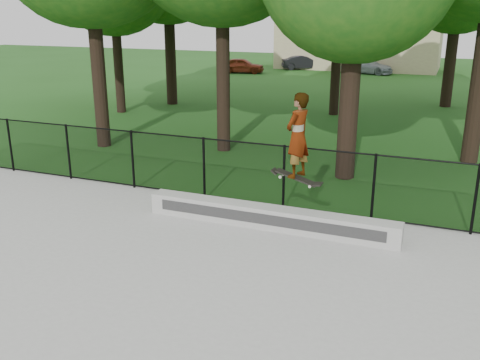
{
  "coord_description": "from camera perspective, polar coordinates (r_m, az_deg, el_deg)",
  "views": [
    {
      "loc": [
        5.39,
        -5.16,
        4.44
      ],
      "look_at": [
        1.62,
        4.2,
        1.2
      ],
      "focal_mm": 40.0,
      "sensor_mm": 36.0,
      "label": 1
    }
  ],
  "objects": [
    {
      "name": "ground",
      "position": [
        8.68,
        -21.4,
        -14.33
      ],
      "size": [
        100.0,
        100.0,
        0.0
      ],
      "primitive_type": "plane",
      "color": "#1D4A14",
      "rests_on": "ground"
    },
    {
      "name": "car_c",
      "position": [
        40.19,
        13.39,
        11.75
      ],
      "size": [
        3.68,
        2.3,
        1.08
      ],
      "primitive_type": "imported",
      "rotation": [
        0.0,
        0.0,
        1.32
      ],
      "color": "#909CA4",
      "rests_on": "ground"
    },
    {
      "name": "chainlink_fence",
      "position": [
        12.83,
        -3.86,
        1.32
      ],
      "size": [
        16.06,
        0.06,
        1.5
      ],
      "color": "black",
      "rests_on": "concrete_slab"
    },
    {
      "name": "car_b",
      "position": [
        42.06,
        6.75,
        12.34
      ],
      "size": [
        3.13,
        2.24,
        1.06
      ],
      "primitive_type": "imported",
      "rotation": [
        0.0,
        0.0,
        2.0
      ],
      "color": "black",
      "rests_on": "ground"
    },
    {
      "name": "distant_building",
      "position": [
        43.85,
        12.61,
        14.4
      ],
      "size": [
        12.4,
        6.4,
        4.3
      ],
      "color": "#C9BE8D",
      "rests_on": "ground"
    },
    {
      "name": "concrete_slab",
      "position": [
        8.66,
        -21.42,
        -14.16
      ],
      "size": [
        14.0,
        12.0,
        0.06
      ],
      "primitive_type": "cube",
      "color": "#A09F9B",
      "rests_on": "ground"
    },
    {
      "name": "grind_ledge",
      "position": [
        11.2,
        3.11,
        -3.99
      ],
      "size": [
        5.4,
        0.4,
        0.45
      ],
      "primitive_type": "cube",
      "color": "#B2B1AD",
      "rests_on": "concrete_slab"
    },
    {
      "name": "car_a",
      "position": [
        39.48,
        0.21,
        12.12
      ],
      "size": [
        3.35,
        1.86,
        1.08
      ],
      "primitive_type": "imported",
      "rotation": [
        0.0,
        0.0,
        1.76
      ],
      "color": "maroon",
      "rests_on": "ground"
    },
    {
      "name": "skater_airborne",
      "position": [
        10.27,
        6.18,
        4.56
      ],
      "size": [
        0.82,
        0.7,
        1.83
      ],
      "color": "black",
      "rests_on": "ground"
    }
  ]
}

